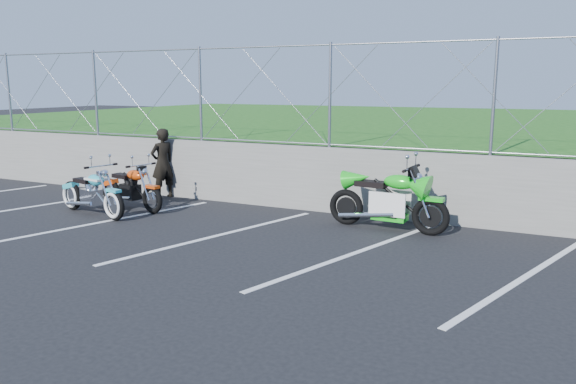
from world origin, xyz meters
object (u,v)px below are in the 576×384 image
at_px(naked_orange, 132,190).
at_px(person_standing, 163,163).
at_px(cruiser_turquoise, 93,195).
at_px(sportbike_green, 389,203).

bearing_deg(naked_orange, person_standing, 110.10).
bearing_deg(cruiser_turquoise, naked_orange, 80.32).
distance_m(cruiser_turquoise, person_standing, 2.03).
relative_size(sportbike_green, person_standing, 1.41).
xyz_separation_m(cruiser_turquoise, sportbike_green, (5.49, 1.39, 0.08)).
xyz_separation_m(cruiser_turquoise, person_standing, (0.15, 1.99, 0.37)).
xyz_separation_m(sportbike_green, person_standing, (-5.34, 0.60, 0.29)).
height_order(naked_orange, person_standing, person_standing).
relative_size(cruiser_turquoise, naked_orange, 1.07).
bearing_deg(cruiser_turquoise, sportbike_green, 27.41).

